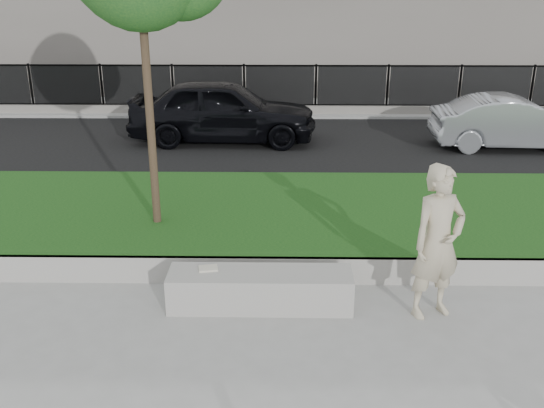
{
  "coord_description": "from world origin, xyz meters",
  "views": [
    {
      "loc": [
        0.54,
        -6.66,
        4.11
      ],
      "look_at": [
        0.42,
        1.2,
        1.15
      ],
      "focal_mm": 40.0,
      "sensor_mm": 36.0,
      "label": 1
    }
  ],
  "objects_px": {
    "stone_bench": "(260,289)",
    "book": "(208,268)",
    "man": "(438,243)",
    "car_silver": "(513,123)",
    "car_dark": "(223,110)"
  },
  "relations": [
    {
      "from": "stone_bench",
      "to": "book",
      "type": "bearing_deg",
      "value": 172.92
    },
    {
      "from": "stone_bench",
      "to": "man",
      "type": "height_order",
      "value": "man"
    },
    {
      "from": "stone_bench",
      "to": "car_silver",
      "type": "distance_m",
      "value": 9.92
    },
    {
      "from": "book",
      "to": "man",
      "type": "bearing_deg",
      "value": -15.42
    },
    {
      "from": "stone_bench",
      "to": "car_dark",
      "type": "relative_size",
      "value": 0.5
    },
    {
      "from": "book",
      "to": "car_silver",
      "type": "height_order",
      "value": "car_silver"
    },
    {
      "from": "stone_bench",
      "to": "man",
      "type": "distance_m",
      "value": 2.35
    },
    {
      "from": "man",
      "to": "car_dark",
      "type": "height_order",
      "value": "man"
    },
    {
      "from": "book",
      "to": "car_dark",
      "type": "xyz_separation_m",
      "value": [
        -0.55,
        8.34,
        0.35
      ]
    },
    {
      "from": "stone_bench",
      "to": "man",
      "type": "xyz_separation_m",
      "value": [
        2.22,
        -0.15,
        0.76
      ]
    },
    {
      "from": "man",
      "to": "car_dark",
      "type": "distance_m",
      "value": 9.25
    },
    {
      "from": "man",
      "to": "car_silver",
      "type": "relative_size",
      "value": 0.51
    },
    {
      "from": "man",
      "to": "book",
      "type": "height_order",
      "value": "man"
    },
    {
      "from": "stone_bench",
      "to": "book",
      "type": "distance_m",
      "value": 0.74
    },
    {
      "from": "man",
      "to": "car_silver",
      "type": "height_order",
      "value": "man"
    }
  ]
}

